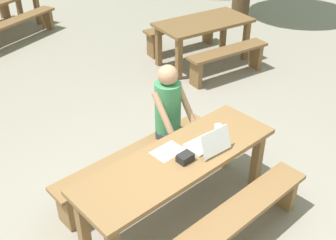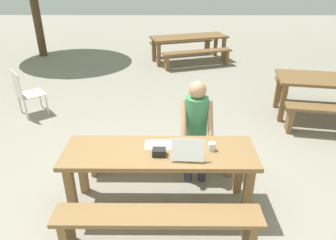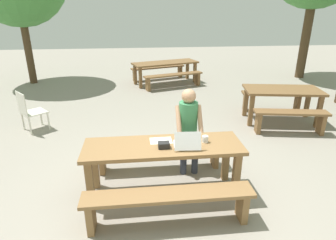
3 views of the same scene
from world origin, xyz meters
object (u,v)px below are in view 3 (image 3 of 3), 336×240
laptop (187,143)px  coffee_mug (205,139)px  picnic_table_front (163,153)px  picnic_table_mid (282,94)px  picnic_table_rear (165,65)px  small_pouch (164,145)px  plastic_chair (29,111)px  person_seated (188,125)px

laptop → coffee_mug: bearing=-152.2°
picnic_table_front → laptop: 0.36m
picnic_table_mid → picnic_table_rear: (-2.22, 3.70, -0.02)m
picnic_table_mid → picnic_table_rear: bearing=130.6°
laptop → small_pouch: bearing=1.8°
small_pouch → coffee_mug: 0.58m
laptop → small_pouch: size_ratio=2.47×
laptop → plastic_chair: size_ratio=0.42×
plastic_chair → coffee_mug: bearing=-166.9°
laptop → plastic_chair: bearing=-37.7°
picnic_table_front → laptop: bearing=-17.7°
coffee_mug → picnic_table_mid: size_ratio=0.05×
laptop → picnic_table_rear: laptop is taller
coffee_mug → picnic_table_rear: (0.08, 6.08, -0.18)m
laptop → picnic_table_rear: bearing=-89.1°
coffee_mug → plastic_chair: size_ratio=0.11×
coffee_mug → picnic_table_mid: (2.30, 2.38, -0.16)m
picnic_table_front → small_pouch: (0.00, -0.08, 0.15)m
picnic_table_front → person_seated: 0.76m
small_pouch → person_seated: bearing=57.3°
plastic_chair → picnic_table_mid: plastic_chair is taller
picnic_table_front → person_seated: (0.44, 0.61, 0.13)m
coffee_mug → picnic_table_front: bearing=-177.8°
coffee_mug → person_seated: (-0.12, 0.58, -0.03)m
small_pouch → picnic_table_rear: small_pouch is taller
plastic_chair → picnic_table_mid: 5.40m
coffee_mug → plastic_chair: plastic_chair is taller
picnic_table_front → picnic_table_mid: bearing=39.9°
coffee_mug → laptop: bearing=-156.3°
picnic_table_front → picnic_table_mid: size_ratio=1.21×
laptop → picnic_table_mid: size_ratio=0.21×
person_seated → plastic_chair: person_seated is taller
small_pouch → picnic_table_mid: small_pouch is taller
person_seated → picnic_table_rear: size_ratio=0.58×
person_seated → picnic_table_rear: (0.20, 5.50, -0.15)m
picnic_table_front → laptop: laptop is taller
person_seated → picnic_table_rear: person_seated is taller
small_pouch → coffee_mug: bearing=10.6°
small_pouch → coffee_mug: coffee_mug is taller
plastic_chair → picnic_table_rear: bearing=-79.8°
picnic_table_front → picnic_table_mid: picnic_table_mid is taller
plastic_chair → picnic_table_rear: plastic_chair is taller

